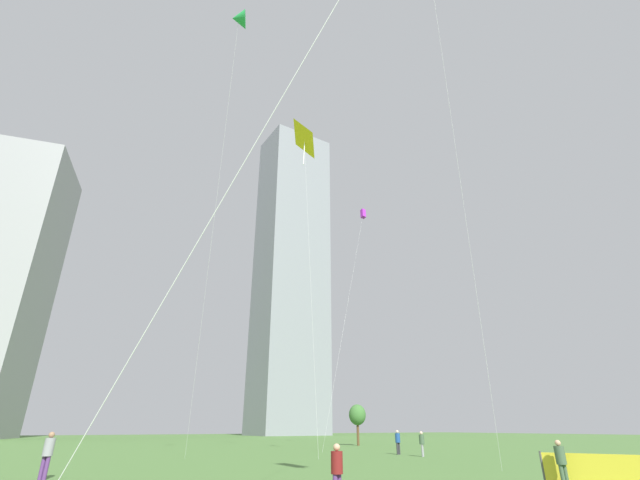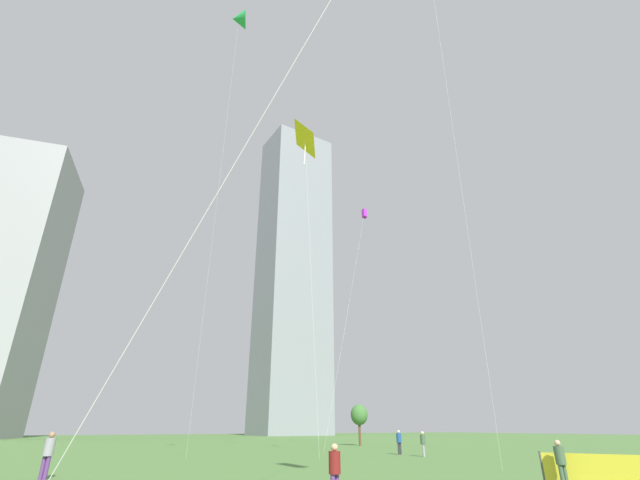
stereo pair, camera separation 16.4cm
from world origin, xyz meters
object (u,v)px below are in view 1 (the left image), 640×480
object	(u,v)px
kite_flying_2	(239,19)
distant_highrise_0	(291,270)
person_standing_5	(422,442)
park_tree_0	(357,415)
person_standing_3	(561,460)
kite_flying_0	(304,140)
person_standing_4	(398,440)
event_banner	(593,469)
kite_flying_4	(363,215)
person_standing_2	(48,452)
person_standing_0	(337,468)

from	to	relation	value
kite_flying_2	distant_highrise_0	world-z (taller)	distant_highrise_0
person_standing_5	kite_flying_2	distance (m)	36.34
person_standing_5	park_tree_0	size ratio (longest dim) A/B	0.38
person_standing_3	kite_flying_0	bearing A→B (deg)	-78.37
person_standing_4	kite_flying_2	size ratio (longest dim) A/B	0.06
kite_flying_2	event_banner	bearing A→B (deg)	-52.85
park_tree_0	event_banner	size ratio (longest dim) A/B	1.52
distant_highrise_0	event_banner	distance (m)	120.43
person_standing_4	kite_flying_4	size ratio (longest dim) A/B	0.06
person_standing_2	kite_flying_2	distance (m)	31.86
distant_highrise_0	person_standing_2	bearing A→B (deg)	-123.88
person_standing_5	person_standing_3	bearing A→B (deg)	23.46
person_standing_4	distant_highrise_0	xyz separation A→B (m)	(31.18, 83.71, 46.14)
person_standing_3	kite_flying_0	size ratio (longest dim) A/B	0.05
person_standing_5	person_standing_2	bearing A→B (deg)	-31.47
person_standing_2	kite_flying_2	xyz separation A→B (m)	(6.55, 0.80, 31.17)
kite_flying_4	distant_highrise_0	bearing A→B (deg)	70.49
person_standing_4	person_standing_5	bearing A→B (deg)	-97.40
person_standing_0	person_standing_5	distance (m)	23.16
person_standing_0	person_standing_4	world-z (taller)	person_standing_4
distant_highrise_0	person_standing_4	bearing A→B (deg)	-112.43
person_standing_3	park_tree_0	bearing A→B (deg)	-99.98
kite_flying_0	kite_flying_4	distance (m)	14.89
person_standing_0	person_standing_2	world-z (taller)	person_standing_2
person_standing_3	person_standing_4	xyz separation A→B (m)	(8.55, 19.69, 0.12)
kite_flying_2	event_banner	xyz separation A→B (m)	(10.85, -14.32, -31.61)
distant_highrise_0	kite_flying_0	bearing A→B (deg)	-117.68
park_tree_0	distant_highrise_0	bearing A→B (deg)	70.73
person_standing_2	person_standing_5	distance (m)	25.15
person_standing_3	event_banner	world-z (taller)	person_standing_3
person_standing_3	park_tree_0	xyz separation A→B (m)	(16.37, 36.59, 2.49)
person_standing_0	person_standing_5	world-z (taller)	person_standing_5
park_tree_0	distant_highrise_0	distance (m)	83.22
person_standing_5	park_tree_0	distance (m)	21.72
kite_flying_4	park_tree_0	distance (m)	25.40
kite_flying_2	park_tree_0	xyz separation A→B (m)	(26.38, 22.89, -28.83)
person_standing_0	person_standing_2	xyz separation A→B (m)	(-7.47, 11.60, 0.16)
person_standing_0	distant_highrise_0	bearing A→B (deg)	-127.49
person_standing_5	event_banner	world-z (taller)	person_standing_5
person_standing_5	person_standing_4	bearing A→B (deg)	-134.02
person_standing_3	park_tree_0	distance (m)	40.16
person_standing_4	kite_flying_4	world-z (taller)	kite_flying_4
distant_highrise_0	person_standing_0	bearing A→B (deg)	-117.56
kite_flying_2	person_standing_0	bearing A→B (deg)	-85.74
kite_flying_2	event_banner	distance (m)	36.36
kite_flying_0	distant_highrise_0	bearing A→B (deg)	64.32
person_standing_2	event_banner	world-z (taller)	person_standing_2
kite_flying_4	event_banner	bearing A→B (deg)	-112.81
person_standing_4	kite_flying_4	xyz separation A→B (m)	(5.20, 10.40, 26.79)
person_standing_4	kite_flying_2	bearing A→B (deg)	-165.34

